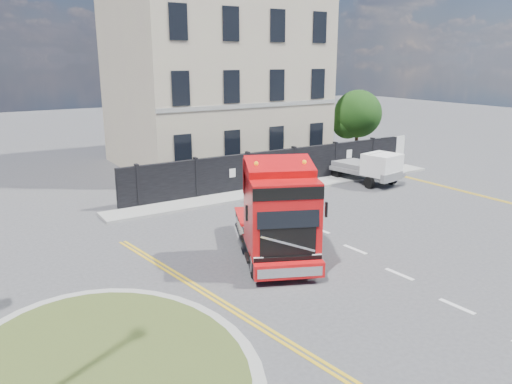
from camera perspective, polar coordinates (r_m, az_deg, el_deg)
ground at (r=17.39m, az=3.13°, el=-8.06°), size 120.00×120.00×0.00m
traffic_island at (r=12.30m, az=-17.02°, el=-18.88°), size 6.80×6.80×0.17m
hoarding_fence at (r=27.74m, az=3.57°, el=2.90°), size 18.80×0.25×2.00m
georgian_building at (r=33.27m, az=-4.81°, el=13.18°), size 12.30×10.30×12.80m
tree at (r=34.71m, az=11.29°, el=8.51°), size 3.20×3.20×4.80m
pavement_far at (r=26.94m, az=3.69°, el=0.48°), size 20.00×1.60×0.12m
truck at (r=17.01m, az=2.52°, el=-2.91°), size 4.38×6.26×3.53m
flatbed_pickup at (r=28.42m, az=13.39°, el=2.76°), size 2.44×4.59×1.81m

